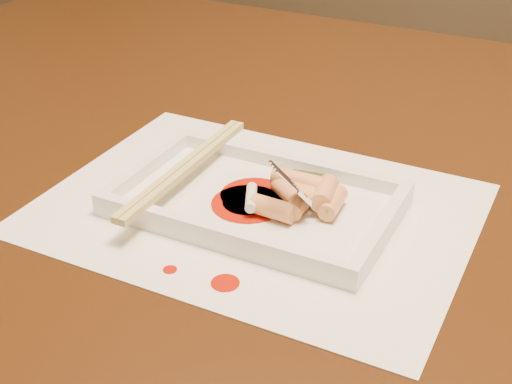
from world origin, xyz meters
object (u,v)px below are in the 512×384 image
at_px(chopstick_a, 181,166).
at_px(table, 298,212).
at_px(placemat, 256,209).
at_px(fork, 336,138).
at_px(plate_base, 256,205).

bearing_deg(chopstick_a, table, 70.89).
height_order(placemat, fork, fork).
height_order(table, plate_base, plate_base).
bearing_deg(table, chopstick_a, -109.11).
bearing_deg(placemat, chopstick_a, 180.00).
bearing_deg(fork, placemat, -165.58).
height_order(plate_base, fork, fork).
distance_m(chopstick_a, fork, 0.16).
height_order(table, chopstick_a, chopstick_a).
bearing_deg(placemat, table, 98.78).
xyz_separation_m(table, fork, (0.10, -0.15, 0.18)).
bearing_deg(table, placemat, -81.22).
height_order(placemat, chopstick_a, chopstick_a).
bearing_deg(plate_base, chopstick_a, 180.00).
xyz_separation_m(table, chopstick_a, (-0.06, -0.16, 0.13)).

